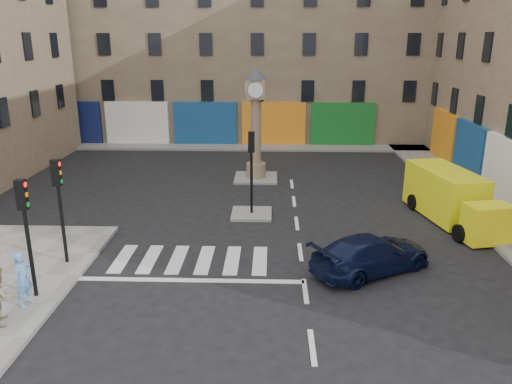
{
  "coord_description": "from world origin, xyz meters",
  "views": [
    {
      "loc": [
        -1.1,
        -13.23,
        7.77
      ],
      "look_at": [
        -1.7,
        5.12,
        2.0
      ],
      "focal_mm": 35.0,
      "sensor_mm": 36.0,
      "label": 1
    }
  ],
  "objects_px": {
    "traffic_light_left_near": "(25,220)",
    "clock_pillar": "(256,116)",
    "navy_sedan": "(371,254)",
    "yellow_van": "(451,197)",
    "traffic_light_island": "(251,159)",
    "pedestrian_tan": "(0,294)",
    "traffic_light_left_far": "(59,195)",
    "pedestrian_blue": "(23,279)"
  },
  "relations": [
    {
      "from": "traffic_light_left_near",
      "to": "clock_pillar",
      "type": "relative_size",
      "value": 0.61
    },
    {
      "from": "navy_sedan",
      "to": "yellow_van",
      "type": "xyz_separation_m",
      "value": [
        4.38,
        5.1,
        0.42
      ]
    },
    {
      "from": "traffic_light_island",
      "to": "clock_pillar",
      "type": "height_order",
      "value": "clock_pillar"
    },
    {
      "from": "traffic_light_island",
      "to": "clock_pillar",
      "type": "distance_m",
      "value": 6.07
    },
    {
      "from": "traffic_light_left_near",
      "to": "pedestrian_tan",
      "type": "relative_size",
      "value": 2.22
    },
    {
      "from": "traffic_light_left_near",
      "to": "navy_sedan",
      "type": "relative_size",
      "value": 0.83
    },
    {
      "from": "clock_pillar",
      "to": "yellow_van",
      "type": "bearing_deg",
      "value": -36.33
    },
    {
      "from": "traffic_light_left_far",
      "to": "pedestrian_blue",
      "type": "bearing_deg",
      "value": -90.54
    },
    {
      "from": "traffic_light_left_near",
      "to": "yellow_van",
      "type": "relative_size",
      "value": 0.6
    },
    {
      "from": "yellow_van",
      "to": "pedestrian_tan",
      "type": "xyz_separation_m",
      "value": [
        -15.24,
        -8.84,
        -0.08
      ]
    },
    {
      "from": "traffic_light_island",
      "to": "pedestrian_tan",
      "type": "xyz_separation_m",
      "value": [
        -6.54,
        -9.25,
        -1.61
      ]
    },
    {
      "from": "navy_sedan",
      "to": "pedestrian_blue",
      "type": "distance_m",
      "value": 11.03
    },
    {
      "from": "pedestrian_blue",
      "to": "pedestrian_tan",
      "type": "xyz_separation_m",
      "value": [
        -0.21,
        -0.9,
        -0.0
      ]
    },
    {
      "from": "clock_pillar",
      "to": "traffic_light_left_far",
      "type": "bearing_deg",
      "value": -118.94
    },
    {
      "from": "navy_sedan",
      "to": "pedestrian_tan",
      "type": "height_order",
      "value": "pedestrian_tan"
    },
    {
      "from": "pedestrian_tan",
      "to": "pedestrian_blue",
      "type": "bearing_deg",
      "value": -35.48
    },
    {
      "from": "traffic_light_left_near",
      "to": "traffic_light_island",
      "type": "relative_size",
      "value": 1.0
    },
    {
      "from": "clock_pillar",
      "to": "navy_sedan",
      "type": "relative_size",
      "value": 1.37
    },
    {
      "from": "clock_pillar",
      "to": "navy_sedan",
      "type": "distance_m",
      "value": 12.62
    },
    {
      "from": "clock_pillar",
      "to": "pedestrian_blue",
      "type": "relative_size",
      "value": 3.65
    },
    {
      "from": "navy_sedan",
      "to": "yellow_van",
      "type": "distance_m",
      "value": 6.73
    },
    {
      "from": "traffic_light_left_near",
      "to": "pedestrian_blue",
      "type": "bearing_deg",
      "value": -92.91
    },
    {
      "from": "clock_pillar",
      "to": "navy_sedan",
      "type": "height_order",
      "value": "clock_pillar"
    },
    {
      "from": "yellow_van",
      "to": "pedestrian_blue",
      "type": "height_order",
      "value": "yellow_van"
    },
    {
      "from": "traffic_light_left_far",
      "to": "pedestrian_tan",
      "type": "height_order",
      "value": "traffic_light_left_far"
    },
    {
      "from": "traffic_light_left_far",
      "to": "navy_sedan",
      "type": "relative_size",
      "value": 0.83
    },
    {
      "from": "traffic_light_left_near",
      "to": "traffic_light_island",
      "type": "height_order",
      "value": "traffic_light_left_near"
    },
    {
      "from": "traffic_light_left_far",
      "to": "clock_pillar",
      "type": "relative_size",
      "value": 0.61
    },
    {
      "from": "navy_sedan",
      "to": "pedestrian_blue",
      "type": "xyz_separation_m",
      "value": [
        -10.65,
        -2.85,
        0.34
      ]
    },
    {
      "from": "traffic_light_left_near",
      "to": "clock_pillar",
      "type": "distance_m",
      "value": 15.19
    },
    {
      "from": "traffic_light_island",
      "to": "clock_pillar",
      "type": "xyz_separation_m",
      "value": [
        0.0,
        6.0,
        0.96
      ]
    },
    {
      "from": "traffic_light_left_far",
      "to": "traffic_light_left_near",
      "type": "bearing_deg",
      "value": -90.0
    },
    {
      "from": "yellow_van",
      "to": "navy_sedan",
      "type": "bearing_deg",
      "value": -142.09
    },
    {
      "from": "traffic_light_island",
      "to": "pedestrian_blue",
      "type": "relative_size",
      "value": 2.22
    },
    {
      "from": "navy_sedan",
      "to": "pedestrian_tan",
      "type": "xyz_separation_m",
      "value": [
        -10.86,
        -3.75,
        0.34
      ]
    },
    {
      "from": "traffic_light_left_far",
      "to": "traffic_light_island",
      "type": "relative_size",
      "value": 1.0
    },
    {
      "from": "traffic_light_left_near",
      "to": "traffic_light_island",
      "type": "distance_m",
      "value": 10.03
    },
    {
      "from": "traffic_light_island",
      "to": "yellow_van",
      "type": "distance_m",
      "value": 8.84
    },
    {
      "from": "navy_sedan",
      "to": "pedestrian_blue",
      "type": "bearing_deg",
      "value": 74.03
    },
    {
      "from": "traffic_light_island",
      "to": "yellow_van",
      "type": "height_order",
      "value": "traffic_light_island"
    },
    {
      "from": "traffic_light_left_far",
      "to": "pedestrian_tan",
      "type": "xyz_separation_m",
      "value": [
        -0.24,
        -3.85,
        -1.64
      ]
    },
    {
      "from": "pedestrian_tan",
      "to": "traffic_light_left_far",
      "type": "bearing_deg",
      "value": -25.9
    }
  ]
}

